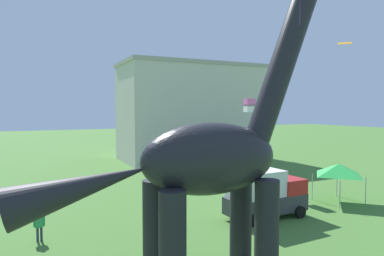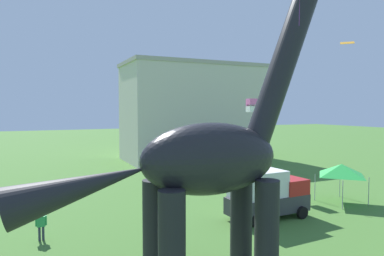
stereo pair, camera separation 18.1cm
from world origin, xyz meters
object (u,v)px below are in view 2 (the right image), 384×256
Objects in this scene: kite_trailing at (252,105)px; parked_box_truck at (266,194)px; dinosaur_sculpture at (209,159)px; festival_canopy_tent at (342,170)px; person_vendor_side at (41,223)px; kite_high_right at (347,43)px.

parked_box_truck is at bearing -118.15° from kite_trailing.
dinosaur_sculpture reaches higher than festival_canopy_tent.
festival_canopy_tent reaches higher than person_vendor_side.
parked_box_truck is at bearing 160.03° from kite_high_right.
person_vendor_side is at bearing 121.78° from dinosaur_sculpture.
kite_trailing is (17.88, 5.99, 6.60)m from person_vendor_side.
kite_trailing is (11.69, 14.07, 2.35)m from dinosaur_sculpture.
person_vendor_side is at bearing 168.88° from parked_box_truck.
dinosaur_sculpture is 10.27m from parked_box_truck.
kite_trailing is 10.58m from kite_high_right.
person_vendor_side is (-6.18, 8.08, -4.26)m from dinosaur_sculpture.
parked_box_truck is 4.67× the size of kite_trailing.
kite_trailing is at bearing 58.95° from parked_box_truck.
kite_trailing reaches higher than person_vendor_side.
kite_high_right is (18.60, -3.78, 10.60)m from person_vendor_side.
dinosaur_sculpture is 11.83× the size of kite_trailing.
festival_canopy_tent is (7.60, 0.74, 0.90)m from parked_box_truck.
festival_canopy_tent is 3.04× the size of kite_high_right.
kite_high_right is (-2.62, -2.55, 9.02)m from festival_canopy_tent.
kite_high_right is (0.72, -9.77, 4.00)m from kite_trailing.
person_vendor_side is 1.30× the size of kite_trailing.
kite_trailing is (-3.34, 7.22, 5.02)m from festival_canopy_tent.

